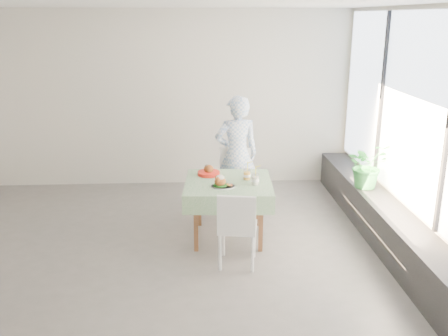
{
  "coord_description": "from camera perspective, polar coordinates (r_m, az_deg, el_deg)",
  "views": [
    {
      "loc": [
        0.52,
        -5.48,
        2.67
      ],
      "look_at": [
        0.85,
        0.33,
        0.9
      ],
      "focal_mm": 40.0,
      "sensor_mm": 36.0,
      "label": 1
    }
  ],
  "objects": [
    {
      "name": "wall_front",
      "position": [
        3.28,
        -12.18,
        -6.28
      ],
      "size": [
        6.0,
        0.02,
        2.8
      ],
      "primitive_type": "cube",
      "color": "beige",
      "rests_on": "ground"
    },
    {
      "name": "ceiling",
      "position": [
        5.5,
        -9.12,
        18.08
      ],
      "size": [
        6.0,
        6.0,
        0.0
      ],
      "primitive_type": "plane",
      "rotation": [
        3.14,
        0.0,
        0.0
      ],
      "color": "white",
      "rests_on": "ground"
    },
    {
      "name": "juice_cup_orange",
      "position": [
        6.14,
        2.64,
        -0.79
      ],
      "size": [
        0.1,
        0.1,
        0.27
      ],
      "color": "white",
      "rests_on": "cafe_table"
    },
    {
      "name": "main_dish",
      "position": [
        5.87,
        -0.28,
        -1.73
      ],
      "size": [
        0.29,
        0.29,
        0.15
      ],
      "color": "white",
      "rests_on": "cafe_table"
    },
    {
      "name": "wall_back",
      "position": [
        8.1,
        -6.96,
        7.78
      ],
      "size": [
        6.0,
        0.02,
        2.8
      ],
      "primitive_type": "cube",
      "color": "beige",
      "rests_on": "ground"
    },
    {
      "name": "window_pane",
      "position": [
        6.09,
        20.67,
        6.19
      ],
      "size": [
        0.01,
        4.8,
        2.18
      ],
      "primitive_type": "cube",
      "color": "#D1E0F9",
      "rests_on": "ground"
    },
    {
      "name": "wall_right",
      "position": [
        6.15,
        20.68,
        3.9
      ],
      "size": [
        0.02,
        5.0,
        2.8
      ],
      "primitive_type": "cube",
      "color": "beige",
      "rests_on": "ground"
    },
    {
      "name": "floor",
      "position": [
        6.12,
        -7.89,
        -9.13
      ],
      "size": [
        6.0,
        6.0,
        0.0
      ],
      "primitive_type": "plane",
      "color": "#5C5957",
      "rests_on": "ground"
    },
    {
      "name": "cafe_table",
      "position": [
        6.18,
        0.49,
        -4.03
      ],
      "size": [
        1.1,
        1.1,
        0.74
      ],
      "color": "brown",
      "rests_on": "ground"
    },
    {
      "name": "window_ledge",
      "position": [
        6.41,
        17.97,
        -6.14
      ],
      "size": [
        0.4,
        4.8,
        0.5
      ],
      "primitive_type": "cube",
      "color": "black",
      "rests_on": "ground"
    },
    {
      "name": "juice_cup_lemonade",
      "position": [
        5.96,
        3.57,
        -1.32
      ],
      "size": [
        0.1,
        0.1,
        0.27
      ],
      "color": "white",
      "rests_on": "cafe_table"
    },
    {
      "name": "chair_far",
      "position": [
        6.95,
        1.29,
        -3.15
      ],
      "size": [
        0.46,
        0.46,
        0.93
      ],
      "color": "white",
      "rests_on": "ground"
    },
    {
      "name": "potted_plant",
      "position": [
        6.8,
        16.08,
        0.33
      ],
      "size": [
        0.67,
        0.62,
        0.61
      ],
      "primitive_type": "imported",
      "rotation": [
        0.0,
        0.0,
        0.31
      ],
      "color": "#2C843A",
      "rests_on": "window_ledge"
    },
    {
      "name": "chair_near",
      "position": [
        5.6,
        1.55,
        -8.46
      ],
      "size": [
        0.48,
        0.48,
        0.87
      ],
      "color": "white",
      "rests_on": "ground"
    },
    {
      "name": "second_dish",
      "position": [
        6.32,
        -1.77,
        -0.46
      ],
      "size": [
        0.28,
        0.28,
        0.13
      ],
      "color": "red",
      "rests_on": "cafe_table"
    },
    {
      "name": "diner",
      "position": [
        6.91,
        1.46,
        1.49
      ],
      "size": [
        0.66,
        0.49,
        1.66
      ],
      "primitive_type": "imported",
      "rotation": [
        0.0,
        0.0,
        3.29
      ],
      "color": "#86A8D6",
      "rests_on": "ground"
    }
  ]
}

